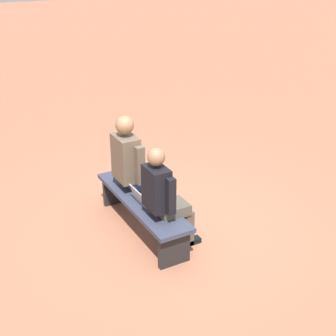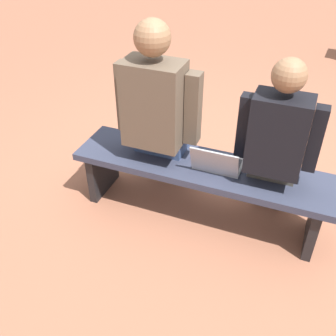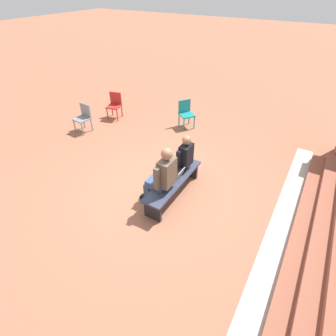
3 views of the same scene
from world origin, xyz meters
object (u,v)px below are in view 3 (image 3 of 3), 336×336
(plastic_chair_by_pillar, at_px, (186,112))
(person_student, at_px, (182,158))
(bench, at_px, (173,183))
(person_adult, at_px, (162,176))
(laptop, at_px, (177,175))
(plastic_chair_near_bench_right, at_px, (115,104))
(plastic_chair_foreground, at_px, (83,116))

(plastic_chair_by_pillar, bearing_deg, person_student, 25.98)
(bench, xyz_separation_m, person_adult, (0.33, -0.07, 0.39))
(person_adult, bearing_deg, laptop, 169.37)
(bench, bearing_deg, plastic_chair_near_bench_right, -123.48)
(person_student, bearing_deg, person_adult, -0.52)
(bench, bearing_deg, plastic_chair_by_pillar, -156.55)
(bench, bearing_deg, person_adult, -12.15)
(laptop, bearing_deg, plastic_chair_near_bench_right, -122.16)
(laptop, relative_size, plastic_chair_near_bench_right, 0.38)
(laptop, distance_m, plastic_chair_by_pillar, 3.26)
(plastic_chair_by_pillar, distance_m, plastic_chair_near_bench_right, 2.43)
(bench, xyz_separation_m, plastic_chair_near_bench_right, (-2.43, -3.68, 0.13))
(plastic_chair_near_bench_right, bearing_deg, plastic_chair_foreground, -8.85)
(person_student, bearing_deg, plastic_chair_near_bench_right, -118.52)
(bench, height_order, plastic_chair_near_bench_right, plastic_chair_near_bench_right)
(plastic_chair_by_pillar, height_order, plastic_chair_foreground, same)
(laptop, height_order, plastic_chair_foreground, plastic_chair_foreground)
(person_adult, bearing_deg, plastic_chair_by_pillar, -159.65)
(laptop, relative_size, plastic_chair_by_pillar, 0.38)
(person_student, relative_size, plastic_chair_by_pillar, 1.53)
(person_student, height_order, person_adult, person_adult)
(plastic_chair_near_bench_right, bearing_deg, person_adult, 52.54)
(person_adult, distance_m, plastic_chair_near_bench_right, 4.55)
(person_adult, relative_size, plastic_chair_near_bench_right, 1.68)
(laptop, relative_size, plastic_chair_foreground, 0.38)
(person_adult, height_order, plastic_chair_foreground, person_adult)
(bench, bearing_deg, plastic_chair_foreground, -107.29)
(bench, distance_m, person_student, 0.58)
(laptop, bearing_deg, plastic_chair_foreground, -105.71)
(bench, relative_size, plastic_chair_near_bench_right, 2.14)
(plastic_chair_foreground, bearing_deg, person_adult, 67.99)
(plastic_chair_by_pillar, bearing_deg, bench, 23.45)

